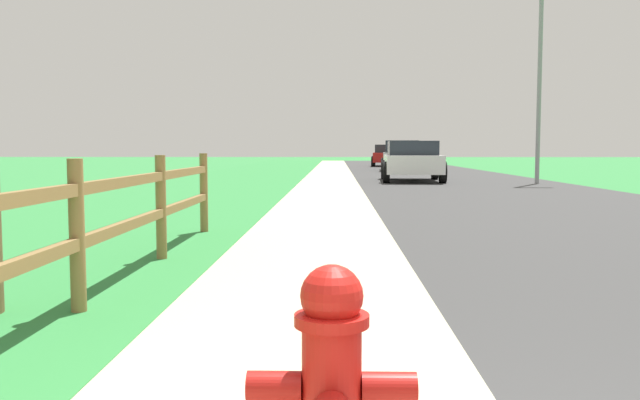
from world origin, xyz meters
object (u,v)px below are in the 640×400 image
Objects in this scene: parked_suv_white at (412,160)px; street_lamp at (543,70)px; fire_hydrant at (332,397)px; parked_car_red at (388,155)px; parked_car_silver at (402,156)px.

street_lamp is at bearing -23.20° from parked_suv_white.
parked_car_red is (3.42, 41.18, 0.29)m from fire_hydrant.
parked_car_red is at bearing 85.25° from fire_hydrant.
street_lamp reaches higher than fire_hydrant.
parked_suv_white reaches higher than parked_car_red.
parked_car_red is at bearing 90.09° from parked_car_silver.
parked_car_red is at bearing 98.93° from street_lamp.
parked_suv_white is 0.97× the size of parked_car_red.
parked_car_silver is (0.71, 10.92, 0.02)m from parked_suv_white.
parked_car_silver reaches higher than parked_car_red.
fire_hydrant is at bearing -96.01° from parked_car_silver.
parked_suv_white is at bearing -92.05° from parked_car_red.
street_lamp is (6.75, 19.98, 3.27)m from fire_hydrant.
fire_hydrant is at bearing -108.67° from street_lamp.
fire_hydrant is 0.19× the size of parked_car_silver.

